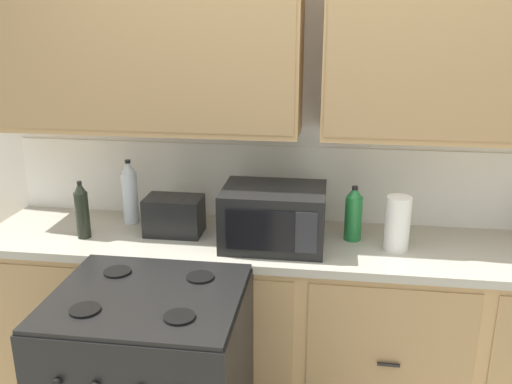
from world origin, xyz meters
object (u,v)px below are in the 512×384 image
at_px(toaster, 174,215).
at_px(bottle_clear, 130,192).
at_px(paper_towel_roll, 397,224).
at_px(bottle_dark, 82,210).
at_px(microwave, 274,217).
at_px(bottle_green, 353,214).

distance_m(toaster, bottle_clear, 0.30).
relative_size(paper_towel_roll, bottle_dark, 0.90).
xyz_separation_m(microwave, bottle_dark, (-0.93, -0.04, 0.00)).
height_order(toaster, bottle_clear, bottle_clear).
distance_m(microwave, toaster, 0.51).
height_order(bottle_green, bottle_dark, bottle_dark).
xyz_separation_m(paper_towel_roll, bottle_dark, (-1.51, -0.06, 0.01)).
relative_size(paper_towel_roll, bottle_green, 0.96).
distance_m(bottle_green, bottle_clear, 1.16).
bearing_deg(bottle_dark, paper_towel_roll, 2.32).
xyz_separation_m(toaster, bottle_clear, (-0.27, 0.12, 0.07)).
height_order(microwave, bottle_clear, bottle_clear).
bearing_deg(microwave, bottle_clear, 166.33).
relative_size(microwave, paper_towel_roll, 1.85).
relative_size(bottle_dark, bottle_clear, 0.85).
bearing_deg(bottle_clear, microwave, -13.67).
bearing_deg(bottle_green, bottle_dark, -173.13).
bearing_deg(bottle_dark, toaster, 14.51).
relative_size(toaster, bottle_clear, 0.82).
distance_m(microwave, bottle_dark, 0.94).
relative_size(microwave, bottle_dark, 1.66).
height_order(paper_towel_roll, bottle_green, bottle_green).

